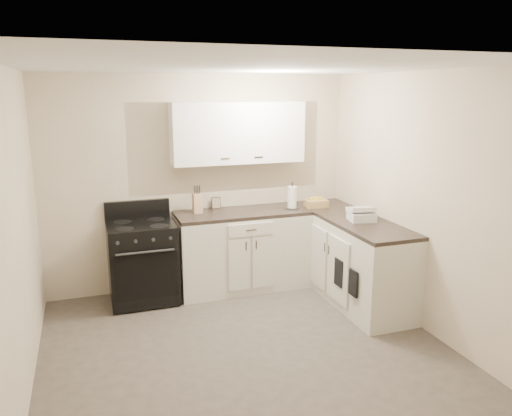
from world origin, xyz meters
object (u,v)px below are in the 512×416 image
object	(u,v)px
knife_block	(197,203)
paper_towel	(292,197)
stove	(143,262)
wicker_basket	(316,203)
countertop_grill	(361,216)

from	to	relation	value
knife_block	paper_towel	bearing A→B (deg)	-11.82
stove	wicker_basket	xyz separation A→B (m)	(2.09, -0.05, 0.52)
stove	countertop_grill	world-z (taller)	countertop_grill
paper_towel	countertop_grill	world-z (taller)	paper_towel
knife_block	countertop_grill	distance (m)	1.85
stove	knife_block	world-z (taller)	knife_block
countertop_grill	paper_towel	bearing A→B (deg)	132.33
stove	wicker_basket	world-z (taller)	wicker_basket
knife_block	countertop_grill	size ratio (longest dim) A/B	0.86
knife_block	wicker_basket	bearing A→B (deg)	-11.07
stove	knife_block	size ratio (longest dim) A/B	3.88
stove	paper_towel	size ratio (longest dim) A/B	3.29
stove	knife_block	bearing A→B (deg)	10.46
stove	paper_towel	world-z (taller)	paper_towel
stove	countertop_grill	distance (m)	2.46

